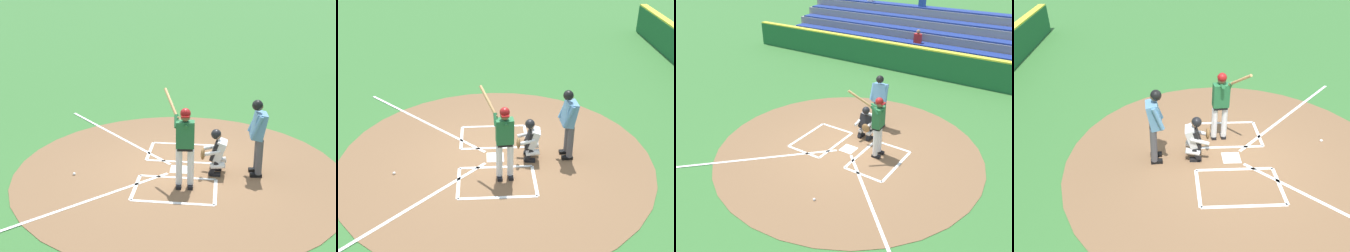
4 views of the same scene
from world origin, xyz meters
TOP-DOWN VIEW (x-y plane):
  - ground_plane at (0.00, 0.00)m, footprint 120.00×120.00m
  - dirt_circle at (0.00, 0.00)m, footprint 8.00×8.00m
  - home_plate_and_chalk at (0.00, 0.88)m, footprint 7.93×4.91m
  - batter at (-0.87, -0.19)m, footprint 0.90×0.77m
  - catcher at (-0.09, -0.88)m, footprint 0.59×0.64m
  - plate_umpire at (-0.03, -1.83)m, footprint 0.60×0.44m
  - baseball at (-0.60, 2.47)m, footprint 0.07×0.07m

SIDE VIEW (x-z plane):
  - ground_plane at x=0.00m, z-range 0.00..0.00m
  - dirt_circle at x=0.00m, z-range 0.00..0.01m
  - home_plate_and_chalk at x=0.00m, z-range 0.01..0.02m
  - baseball at x=-0.60m, z-range 0.00..0.07m
  - catcher at x=-0.09m, z-range 0.02..1.15m
  - plate_umpire at x=-0.03m, z-range 0.14..2.01m
  - batter at x=-0.87m, z-range 0.04..2.16m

